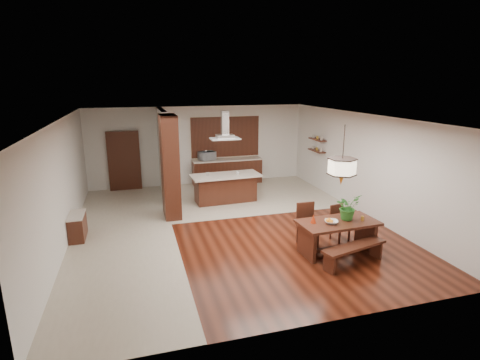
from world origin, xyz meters
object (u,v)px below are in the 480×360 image
object	(u,v)px
microwave	(207,156)
dining_chair_right	(340,223)
island_cup	(238,173)
dining_chair_left	(308,225)
hallway_console	(78,226)
dining_table	(338,229)
kitchen_island	(226,188)
range_hood	(225,125)
foliage_plant	(348,207)
dining_bench	(354,255)
pendant_lantern	(343,155)
fruit_bowl	(331,222)

from	to	relation	value
microwave	dining_chair_right	bearing A→B (deg)	-91.61
dining_chair_right	microwave	xyz separation A→B (m)	(-2.13, 5.86, 0.68)
island_cup	dining_chair_left	bearing A→B (deg)	-79.63
hallway_console	dining_table	distance (m)	6.26
hallway_console	kitchen_island	size ratio (longest dim) A/B	0.39
kitchen_island	microwave	size ratio (longest dim) A/B	3.83
kitchen_island	dining_chair_left	bearing A→B (deg)	-77.07
dining_chair_right	range_hood	distance (m)	4.67
foliage_plant	kitchen_island	distance (m)	4.63
dining_table	foliage_plant	bearing A→B (deg)	14.46
dining_chair_left	microwave	xyz separation A→B (m)	(-1.24, 5.90, 0.61)
dining_bench	range_hood	xyz separation A→B (m)	(-1.57, 4.93, 2.24)
dining_bench	range_hood	world-z (taller)	range_hood
pendant_lantern	kitchen_island	distance (m)	4.89
pendant_lantern	dining_table	bearing A→B (deg)	180.00
dining_chair_left	fruit_bowl	size ratio (longest dim) A/B	3.46
pendant_lantern	microwave	distance (m)	6.74
hallway_console	foliage_plant	bearing A→B (deg)	-21.51
dining_chair_left	fruit_bowl	bearing A→B (deg)	-63.85
pendant_lantern	fruit_bowl	size ratio (longest dim) A/B	4.51
island_cup	foliage_plant	bearing A→B (deg)	-71.26
hallway_console	foliage_plant	size ratio (longest dim) A/B	1.49
dining_chair_right	pendant_lantern	distance (m)	1.94
pendant_lantern	dining_bench	bearing A→B (deg)	-87.03
dining_bench	foliage_plant	xyz separation A→B (m)	(0.23, 0.71, 0.82)
range_hood	dining_chair_right	bearing A→B (deg)	-62.27
hallway_console	microwave	bearing A→B (deg)	44.59
hallway_console	pendant_lantern	world-z (taller)	pendant_lantern
foliage_plant	dining_table	bearing A→B (deg)	-165.54
dining_bench	foliage_plant	size ratio (longest dim) A/B	2.67
dining_chair_right	kitchen_island	bearing A→B (deg)	105.76
dining_chair_left	hallway_console	bearing A→B (deg)	162.59
dining_bench	dining_chair_right	size ratio (longest dim) A/B	1.81
foliage_plant	range_hood	world-z (taller)	range_hood
dining_bench	foliage_plant	world-z (taller)	foliage_plant
hallway_console	dining_chair_left	world-z (taller)	dining_chair_left
dining_table	foliage_plant	size ratio (longest dim) A/B	3.10
foliage_plant	kitchen_island	world-z (taller)	foliage_plant
fruit_bowl	foliage_plant	bearing A→B (deg)	16.37
dining_chair_left	dining_table	bearing A→B (deg)	-45.21
hallway_console	range_hood	distance (m)	5.08
dining_bench	dining_chair_left	world-z (taller)	dining_chair_left
kitchen_island	island_cup	xyz separation A→B (m)	(0.39, -0.06, 0.48)
dining_chair_left	range_hood	xyz separation A→B (m)	(-1.07, 3.77, 1.96)
microwave	fruit_bowl	bearing A→B (deg)	-98.60
dining_chair_left	kitchen_island	distance (m)	3.92
dining_chair_right	foliage_plant	xyz separation A→B (m)	(-0.16, -0.50, 0.60)
island_cup	dining_table	bearing A→B (deg)	-74.76
dining_table	foliage_plant	world-z (taller)	foliage_plant
fruit_bowl	kitchen_island	bearing A→B (deg)	106.94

